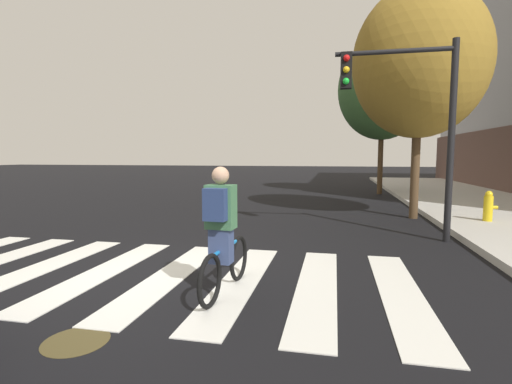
% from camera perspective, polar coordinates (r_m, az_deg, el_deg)
% --- Properties ---
extents(ground_plane, '(120.00, 120.00, 0.00)m').
position_cam_1_polar(ground_plane, '(6.16, -16.75, -11.93)').
color(ground_plane, black).
extents(crosswalk_stripes, '(8.29, 3.62, 0.01)m').
position_cam_1_polar(crosswalk_stripes, '(6.22, -17.75, -11.75)').
color(crosswalk_stripes, silver).
rests_on(crosswalk_stripes, ground).
extents(manhole_cover, '(0.64, 0.64, 0.01)m').
position_cam_1_polar(manhole_cover, '(4.36, -25.67, -19.74)').
color(manhole_cover, '#473D1E').
rests_on(manhole_cover, ground).
extents(cyclist, '(0.38, 1.71, 1.69)m').
position_cam_1_polar(cyclist, '(4.87, -5.19, -6.12)').
color(cyclist, black).
rests_on(cyclist, ground).
extents(traffic_light_near, '(2.47, 0.28, 4.20)m').
position_cam_1_polar(traffic_light_near, '(8.71, 22.39, 11.96)').
color(traffic_light_near, black).
rests_on(traffic_light_near, ground).
extents(fire_hydrant, '(0.33, 0.22, 0.78)m').
position_cam_1_polar(fire_hydrant, '(11.32, 31.83, -1.85)').
color(fire_hydrant, gold).
rests_on(fire_hydrant, sidewalk).
extents(street_tree_near, '(3.69, 3.69, 6.57)m').
position_cam_1_polar(street_tree_near, '(12.05, 23.59, 17.61)').
color(street_tree_near, '#4C3823').
rests_on(street_tree_near, ground).
extents(street_tree_mid, '(4.07, 4.07, 7.24)m').
position_cam_1_polar(street_tree_mid, '(18.98, 18.69, 14.57)').
color(street_tree_mid, '#4C3823').
rests_on(street_tree_mid, ground).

